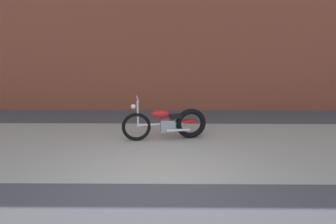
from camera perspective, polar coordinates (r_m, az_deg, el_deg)
ground_plane at (r=5.47m, az=-2.15°, el=-12.95°), size 80.00×80.00×0.00m
sidewalk_slab at (r=7.06m, az=-1.50°, el=-6.29°), size 36.00×3.50×0.01m
brick_building_wall at (r=10.05m, az=-0.91°, el=17.98°), size 36.00×0.50×6.19m
motorcycle_red at (r=7.41m, az=0.46°, el=-2.02°), size 2.00×0.60×1.03m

